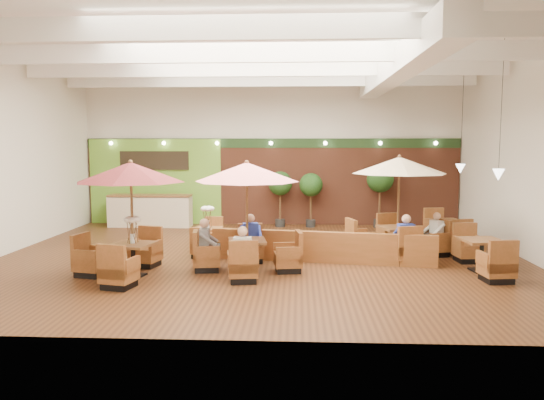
# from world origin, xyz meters

# --- Properties ---
(room) EXTENTS (14.04, 14.00, 5.52)m
(room) POSITION_xyz_m (0.25, 1.22, 3.63)
(room) COLOR #381E0F
(room) RESTS_ON ground
(service_counter) EXTENTS (3.00, 0.75, 1.18)m
(service_counter) POSITION_xyz_m (-4.40, 5.10, 0.58)
(service_counter) COLOR beige
(service_counter) RESTS_ON ground
(booth_divider) EXTENTS (5.73, 1.08, 0.80)m
(booth_divider) POSITION_xyz_m (1.60, -0.50, 0.40)
(booth_divider) COLOR brown
(booth_divider) RESTS_ON ground
(table_0) EXTENTS (2.60, 2.73, 2.68)m
(table_0) POSITION_xyz_m (-2.82, -2.15, 1.91)
(table_0) COLOR brown
(table_0) RESTS_ON ground
(table_1) EXTENTS (2.67, 2.67, 2.66)m
(table_1) POSITION_xyz_m (-0.19, -1.53, 1.81)
(table_1) COLOR brown
(table_1) RESTS_ON ground
(table_2) EXTENTS (2.82, 2.82, 2.74)m
(table_2) POSITION_xyz_m (3.72, 0.47, 1.86)
(table_2) COLOR brown
(table_2) RESTS_ON ground
(table_3) EXTENTS (0.82, 2.28, 1.44)m
(table_3) POSITION_xyz_m (-1.54, 0.80, 0.49)
(table_3) COLOR brown
(table_3) RESTS_ON ground
(table_4) EXTENTS (0.98, 2.68, 0.98)m
(table_4) POSITION_xyz_m (5.40, -1.25, 0.38)
(table_4) COLOR brown
(table_4) RESTS_ON ground
(table_5) EXTENTS (1.06, 2.77, 1.00)m
(table_5) POSITION_xyz_m (5.40, 1.83, 0.38)
(table_5) COLOR brown
(table_5) RESTS_ON ground
(topiary_0) EXTENTS (0.88, 0.88, 2.03)m
(topiary_0) POSITION_xyz_m (0.36, 5.30, 1.51)
(topiary_0) COLOR black
(topiary_0) RESTS_ON ground
(topiary_1) EXTENTS (0.85, 0.85, 1.97)m
(topiary_1) POSITION_xyz_m (1.48, 5.30, 1.47)
(topiary_1) COLOR black
(topiary_1) RESTS_ON ground
(topiary_2) EXTENTS (0.97, 0.97, 2.25)m
(topiary_2) POSITION_xyz_m (3.96, 5.30, 1.68)
(topiary_2) COLOR black
(topiary_2) RESTS_ON ground
(diner_0) EXTENTS (0.38, 0.30, 0.79)m
(diner_0) POSITION_xyz_m (-0.19, -2.50, 0.76)
(diner_0) COLOR silver
(diner_0) RESTS_ON ground
(diner_1) EXTENTS (0.42, 0.37, 0.79)m
(diner_1) POSITION_xyz_m (-0.19, -0.56, 0.75)
(diner_1) COLOR #283EB0
(diner_1) RESTS_ON ground
(diner_2) EXTENTS (0.33, 0.41, 0.80)m
(diner_2) POSITION_xyz_m (-1.16, -1.53, 0.76)
(diner_2) COLOR slate
(diner_2) RESTS_ON ground
(diner_3) EXTENTS (0.43, 0.38, 0.81)m
(diner_3) POSITION_xyz_m (3.72, -0.54, 0.76)
(diner_3) COLOR #283EB0
(diner_3) RESTS_ON ground
(diner_4) EXTENTS (0.39, 0.41, 0.73)m
(diner_4) POSITION_xyz_m (4.73, 0.47, 0.73)
(diner_4) COLOR silver
(diner_4) RESTS_ON ground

